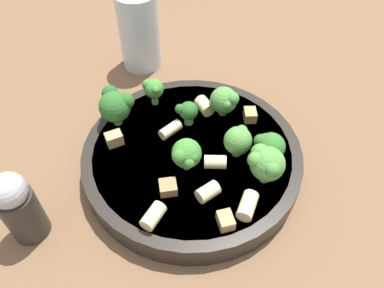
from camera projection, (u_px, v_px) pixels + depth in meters
name	position (u px, v px, depth m)	size (l,w,h in m)	color
ground_plane	(192.00, 166.00, 0.45)	(2.00, 2.00, 0.00)	brown
pasta_bowl	(192.00, 156.00, 0.44)	(0.25, 0.25, 0.03)	#28231E
broccoli_floret_0	(266.00, 163.00, 0.38)	(0.04, 0.04, 0.05)	#84AD60
broccoli_floret_1	(238.00, 140.00, 0.41)	(0.03, 0.03, 0.04)	#93B766
broccoli_floret_2	(153.00, 89.00, 0.47)	(0.03, 0.03, 0.04)	#84AD60
broccoli_floret_3	(115.00, 105.00, 0.44)	(0.04, 0.04, 0.05)	#84AD60
broccoli_floret_4	(225.00, 101.00, 0.45)	(0.03, 0.03, 0.04)	#93B766
broccoli_floret_5	(270.00, 146.00, 0.41)	(0.03, 0.03, 0.04)	#93B766
broccoli_floret_6	(188.00, 112.00, 0.45)	(0.02, 0.03, 0.03)	#93B766
broccoli_floret_7	(186.00, 154.00, 0.40)	(0.04, 0.03, 0.04)	#84AD60
rigatoni_0	(248.00, 206.00, 0.37)	(0.02, 0.02, 0.03)	beige
rigatoni_1	(204.00, 106.00, 0.47)	(0.02, 0.02, 0.02)	beige
rigatoni_2	(208.00, 192.00, 0.38)	(0.02, 0.02, 0.02)	beige
rigatoni_3	(215.00, 162.00, 0.41)	(0.02, 0.02, 0.02)	beige
rigatoni_4	(170.00, 130.00, 0.44)	(0.01, 0.01, 0.03)	beige
rigatoni_5	(153.00, 216.00, 0.37)	(0.02, 0.02, 0.03)	beige
chicken_chunk_0	(250.00, 115.00, 0.46)	(0.02, 0.01, 0.01)	tan
chicken_chunk_1	(168.00, 187.00, 0.39)	(0.02, 0.02, 0.01)	#A87A4C
chicken_chunk_2	(225.00, 221.00, 0.36)	(0.02, 0.01, 0.01)	tan
chicken_chunk_3	(114.00, 139.00, 0.43)	(0.02, 0.01, 0.01)	tan
drinking_glass	(140.00, 35.00, 0.55)	(0.06, 0.06, 0.11)	silver
pepper_shaker	(19.00, 207.00, 0.36)	(0.04, 0.04, 0.09)	#332D28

